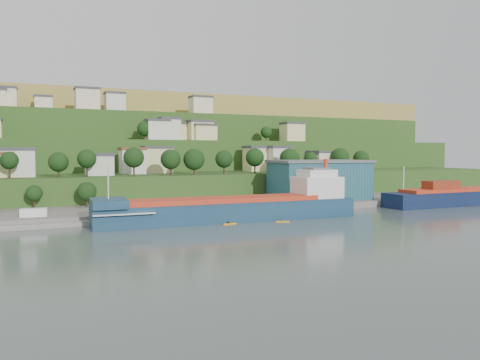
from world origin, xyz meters
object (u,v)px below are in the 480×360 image
cargo_ship_near (238,209)px  warehouse (319,179)px  cargo_ship_far (468,197)px  caravan (34,214)px  kayak_orange (230,223)px

cargo_ship_near → warehouse: cargo_ship_near is taller
cargo_ship_far → caravan: size_ratio=10.05×
cargo_ship_far → caravan: bearing=176.6°
cargo_ship_near → cargo_ship_far: cargo_ship_near is taller
warehouse → caravan: (-86.16, -7.86, -5.84)m
cargo_ship_near → caravan: bearing=167.8°
warehouse → caravan: bearing=-169.4°
cargo_ship_far → kayak_orange: cargo_ship_far is taller
cargo_ship_near → kayak_orange: (-4.78, -5.85, -2.52)m
cargo_ship_far → caravan: (-132.74, 11.02, 0.03)m
warehouse → kayak_orange: size_ratio=9.08×
caravan → kayak_orange: caravan is taller
cargo_ship_far → cargo_ship_near: bearing=-177.6°
warehouse → kayak_orange: warehouse is taller
caravan → kayak_orange: bearing=-15.9°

